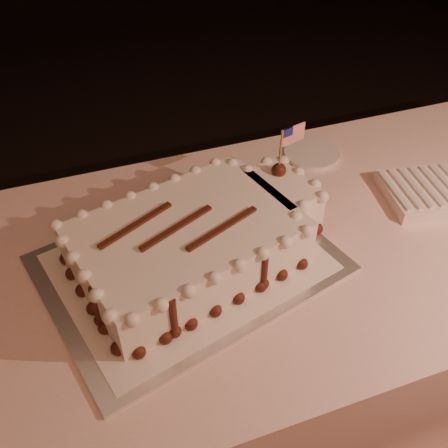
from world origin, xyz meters
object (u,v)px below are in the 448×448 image
object	(u,v)px
cake_board	(189,263)
napkin_stack	(435,191)
banquet_table	(240,347)
sheet_cake	(200,238)
side_plate	(312,153)

from	to	relation	value
cake_board	napkin_stack	size ratio (longest dim) A/B	2.16
banquet_table	cake_board	xyz separation A→B (m)	(-0.13, -0.00, 0.38)
sheet_cake	banquet_table	bearing A→B (deg)	-2.24
sheet_cake	cake_board	bearing A→B (deg)	-164.89
banquet_table	sheet_cake	bearing A→B (deg)	177.76
napkin_stack	side_plate	distance (m)	0.33
cake_board	side_plate	distance (m)	0.52
sheet_cake	napkin_stack	size ratio (longest dim) A/B	2.12
cake_board	side_plate	bearing A→B (deg)	18.13
napkin_stack	side_plate	bearing A→B (deg)	127.14
napkin_stack	cake_board	bearing A→B (deg)	-178.49
cake_board	sheet_cake	distance (m)	0.07
side_plate	cake_board	bearing A→B (deg)	-147.17
sheet_cake	side_plate	distance (m)	0.49
cake_board	side_plate	size ratio (longest dim) A/B	3.85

